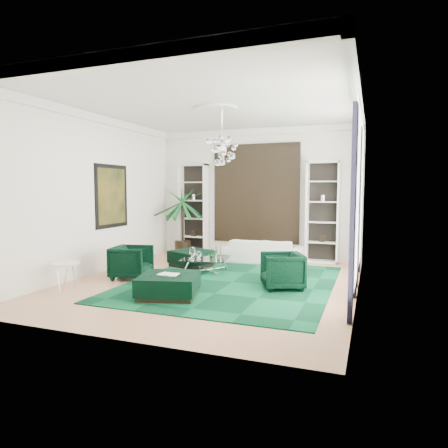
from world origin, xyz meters
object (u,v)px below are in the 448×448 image
at_px(armchair_left, 132,262).
at_px(armchair_right, 282,271).
at_px(coffee_table, 206,265).
at_px(ottoman_front, 169,286).
at_px(palm, 182,212).
at_px(ottoman_side, 192,259).
at_px(sofa, 263,251).
at_px(side_table, 66,276).

height_order(armchair_left, armchair_right, armchair_left).
xyz_separation_m(coffee_table, ottoman_front, (0.21, -2.26, 0.03)).
bearing_deg(palm, ottoman_front, -66.84).
distance_m(ottoman_side, ottoman_front, 3.00).
bearing_deg(coffee_table, palm, 128.08).
relative_size(armchair_right, ottoman_side, 0.87).
relative_size(sofa, armchair_right, 2.70).
xyz_separation_m(ottoman_side, palm, (-1.03, 1.53, 1.13)).
bearing_deg(ottoman_side, sofa, 37.07).
xyz_separation_m(armchair_left, armchair_right, (3.42, 0.26, -0.00)).
xyz_separation_m(sofa, side_table, (-2.96, -4.31, -0.06)).
relative_size(side_table, palm, 0.21).
bearing_deg(armchair_right, coffee_table, -137.25).
relative_size(armchair_right, coffee_table, 0.76).
relative_size(coffee_table, side_table, 1.93).
relative_size(armchair_left, coffee_table, 0.77).
bearing_deg(palm, coffee_table, -51.92).
bearing_deg(side_table, sofa, 55.46).
bearing_deg(side_table, coffee_table, 50.98).
distance_m(armchair_right, side_table, 4.39).
distance_m(sofa, ottoman_side, 2.00).
bearing_deg(armchair_right, ottoman_front, -77.77).
relative_size(ottoman_side, side_table, 1.69).
bearing_deg(coffee_table, ottoman_side, 136.47).
bearing_deg(side_table, armchair_right, 21.20).
height_order(armchair_right, palm, palm).
relative_size(armchair_right, palm, 0.31).
bearing_deg(ottoman_side, armchair_right, -29.04).
xyz_separation_m(ottoman_side, side_table, (-1.37, -3.10, 0.06)).
relative_size(ottoman_side, ottoman_front, 0.88).
bearing_deg(coffee_table, side_table, -129.02).
bearing_deg(armchair_left, sofa, -48.99).
relative_size(armchair_left, side_table, 1.49).
distance_m(armchair_left, coffee_table, 1.78).
bearing_deg(armchair_right, armchair_left, -109.52).
bearing_deg(side_table, palm, 85.82).
distance_m(coffee_table, palm, 2.95).
height_order(armchair_right, side_table, armchair_right).
distance_m(side_table, palm, 4.76).
xyz_separation_m(armchair_right, ottoman_front, (-1.87, -1.36, -0.16)).
bearing_deg(side_table, ottoman_side, 66.17).
distance_m(coffee_table, ottoman_side, 0.89).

